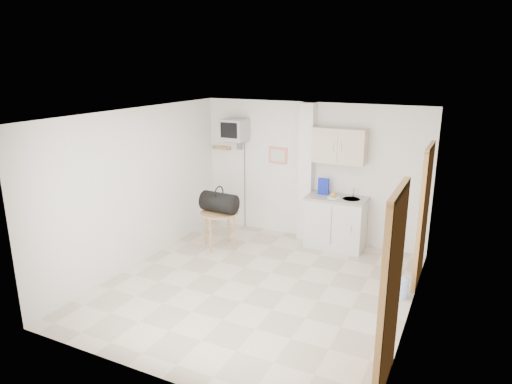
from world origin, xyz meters
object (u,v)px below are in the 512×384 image
at_px(crt_television, 234,131).
at_px(water_bottle, 404,288).
at_px(round_table, 220,216).
at_px(duffel_bag, 219,202).

height_order(crt_television, water_bottle, crt_television).
xyz_separation_m(crt_television, round_table, (0.21, -0.97, -1.35)).
bearing_deg(crt_television, duffel_bag, -77.56).
bearing_deg(round_table, water_bottle, -8.07).
bearing_deg(water_bottle, crt_television, 157.40).
bearing_deg(water_bottle, round_table, 171.93).
height_order(round_table, water_bottle, round_table).
relative_size(duffel_bag, water_bottle, 1.86).
bearing_deg(crt_television, water_bottle, -22.60).
distance_m(crt_television, round_table, 1.68).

